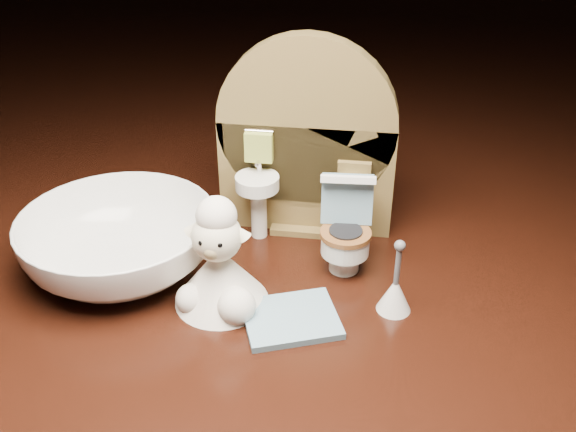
% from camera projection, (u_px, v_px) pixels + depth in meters
% --- Properties ---
extents(backdrop_panel, '(0.13, 0.05, 0.15)m').
position_uv_depth(backdrop_panel, '(305.00, 150.00, 0.47)').
color(backdrop_panel, brown).
rests_on(backdrop_panel, ground).
extents(toy_toilet, '(0.04, 0.05, 0.07)m').
position_uv_depth(toy_toilet, '(345.00, 233.00, 0.45)').
color(toy_toilet, white).
rests_on(toy_toilet, ground).
extents(bath_mat, '(0.07, 0.07, 0.00)m').
position_uv_depth(bath_mat, '(291.00, 319.00, 0.40)').
color(bath_mat, '#698DA0').
rests_on(bath_mat, ground).
extents(toilet_brush, '(0.02, 0.02, 0.05)m').
position_uv_depth(toilet_brush, '(395.00, 292.00, 0.41)').
color(toilet_brush, white).
rests_on(toilet_brush, ground).
extents(plush_lamb, '(0.06, 0.06, 0.08)m').
position_uv_depth(plush_lamb, '(219.00, 268.00, 0.41)').
color(plush_lamb, white).
rests_on(plush_lamb, ground).
extents(ceramic_bowl, '(0.17, 0.17, 0.04)m').
position_uv_depth(ceramic_bowl, '(120.00, 243.00, 0.44)').
color(ceramic_bowl, white).
rests_on(ceramic_bowl, ground).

